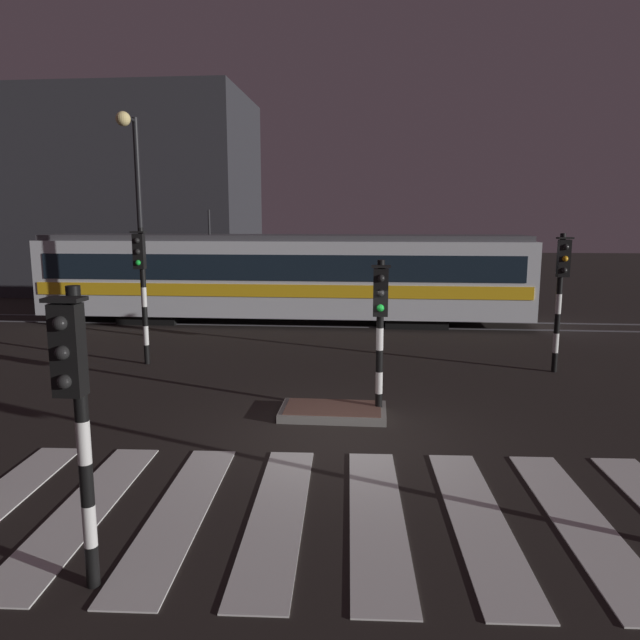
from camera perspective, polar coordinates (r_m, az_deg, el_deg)
ground_plane at (r=10.69m, az=1.90°, el=-11.24°), size 120.00×120.00×0.00m
rail_near at (r=21.15m, az=3.64°, el=-0.68°), size 80.00×0.12×0.03m
rail_far at (r=22.56m, az=3.74°, el=-0.02°), size 80.00×0.12×0.03m
crosswalk_zebra at (r=8.13m, az=0.68°, el=-18.22°), size 9.93×4.50×0.02m
traffic_island at (r=11.76m, az=1.27°, el=-8.79°), size 2.07×1.14×0.18m
traffic_light_kerb_mid_left at (r=6.33m, az=-22.45°, el=-6.82°), size 0.36×0.42×3.18m
traffic_light_median_centre at (r=11.34m, az=5.82°, el=0.48°), size 0.36×0.42×3.05m
traffic_light_corner_far_left at (r=16.06m, az=-16.79°, el=4.13°), size 0.36×0.42×3.60m
traffic_light_corner_far_right at (r=15.70m, az=22.18°, el=3.41°), size 0.36×0.42×3.47m
street_lamp_trackside_left at (r=19.91m, az=-17.30°, el=11.07°), size 0.44×1.21×6.98m
tram at (r=21.87m, az=-3.69°, el=4.26°), size 17.98×2.58×4.15m
building_backdrop at (r=33.91m, az=-17.90°, el=11.34°), size 12.82×8.00×10.12m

